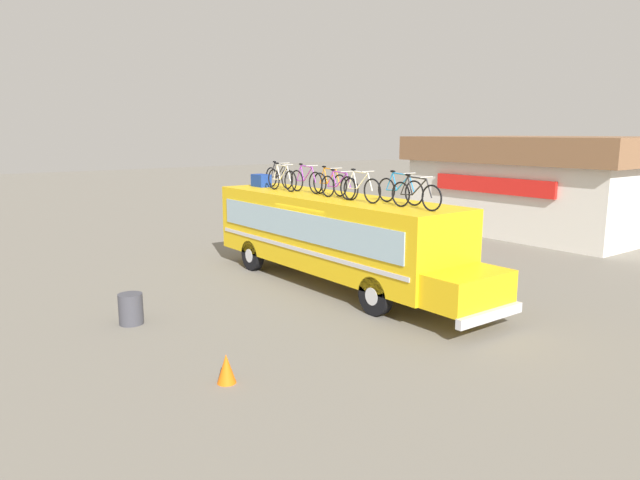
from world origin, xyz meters
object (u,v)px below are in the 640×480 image
bus (335,234)px  rooftop_bicycle_1 (279,177)px  rooftop_bicycle_5 (339,186)px  rooftop_bicycle_6 (360,188)px  rooftop_bicycle_8 (416,195)px  rooftop_bicycle_3 (306,181)px  rooftop_bicycle_7 (400,190)px  luggage_bag_1 (261,181)px  traffic_cone (226,369)px  trash_bin (131,309)px  rooftop_bicycle_2 (282,179)px  rooftop_bicycle_4 (329,183)px

bus → rooftop_bicycle_1: (-3.34, 0.17, 1.52)m
bus → rooftop_bicycle_5: size_ratio=6.32×
rooftop_bicycle_6 → rooftop_bicycle_8: (2.00, 0.12, -0.01)m
rooftop_bicycle_3 → rooftop_bicycle_5: (1.97, -0.23, -0.03)m
bus → rooftop_bicycle_3: size_ratio=6.27×
rooftop_bicycle_7 → luggage_bag_1: bearing=-176.8°
rooftop_bicycle_1 → traffic_cone: (7.71, -6.24, -2.84)m
bus → traffic_cone: size_ratio=19.04×
trash_bin → traffic_cone: size_ratio=1.34×
rooftop_bicycle_1 → rooftop_bicycle_7: size_ratio=0.99×
luggage_bag_1 → rooftop_bicycle_8: rooftop_bicycle_8 is taller
rooftop_bicycle_6 → traffic_cone: rooftop_bicycle_6 is taller
bus → rooftop_bicycle_8: size_ratio=6.32×
bus → rooftop_bicycle_8: rooftop_bicycle_8 is taller
luggage_bag_1 → rooftop_bicycle_3: 2.66m
rooftop_bicycle_2 → bus: bearing=7.1°
rooftop_bicycle_2 → rooftop_bicycle_8: bearing=1.1°
luggage_bag_1 → trash_bin: luggage_bag_1 is taller
rooftop_bicycle_2 → rooftop_bicycle_4: 2.08m
rooftop_bicycle_6 → rooftop_bicycle_8: bearing=3.4°
bus → trash_bin: 6.45m
bus → traffic_cone: bus is taller
rooftop_bicycle_1 → rooftop_bicycle_7: 5.82m
luggage_bag_1 → rooftop_bicycle_4: bearing=3.1°
bus → rooftop_bicycle_1: bearing=177.1°
rooftop_bicycle_3 → traffic_cone: rooftop_bicycle_3 is taller
traffic_cone → rooftop_bicycle_6: bearing=116.5°
rooftop_bicycle_1 → rooftop_bicycle_2: same height
luggage_bag_1 → trash_bin: 7.84m
rooftop_bicycle_4 → rooftop_bicycle_7: size_ratio=0.97×
rooftop_bicycle_4 → rooftop_bicycle_6: bearing=-12.2°
rooftop_bicycle_5 → rooftop_bicycle_6: size_ratio=1.00×
rooftop_bicycle_1 → rooftop_bicycle_5: (3.87, -0.44, -0.02)m
rooftop_bicycle_1 → rooftop_bicycle_7: (5.82, 0.10, -0.01)m
rooftop_bicycle_5 → traffic_cone: size_ratio=3.01×
rooftop_bicycle_1 → traffic_cone: bearing=-39.0°
rooftop_bicycle_8 → rooftop_bicycle_7: bearing=155.9°
traffic_cone → rooftop_bicycle_1: bearing=141.0°
rooftop_bicycle_2 → rooftop_bicycle_7: bearing=6.6°
rooftop_bicycle_3 → rooftop_bicycle_6: bearing=-5.2°
rooftop_bicycle_3 → rooftop_bicycle_7: 3.93m
rooftop_bicycle_3 → traffic_cone: bearing=-46.1°
rooftop_bicycle_6 → rooftop_bicycle_5: bearing=177.7°
rooftop_bicycle_2 → rooftop_bicycle_5: (2.96, 0.04, -0.02)m
rooftop_bicycle_3 → rooftop_bicycle_8: size_ratio=1.01×
bus → rooftop_bicycle_2: 2.89m
traffic_cone → rooftop_bicycle_7: bearing=106.6°
rooftop_bicycle_4 → rooftop_bicycle_8: 3.90m
rooftop_bicycle_5 → rooftop_bicycle_7: bearing=15.3°
rooftop_bicycle_3 → rooftop_bicycle_4: 1.06m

